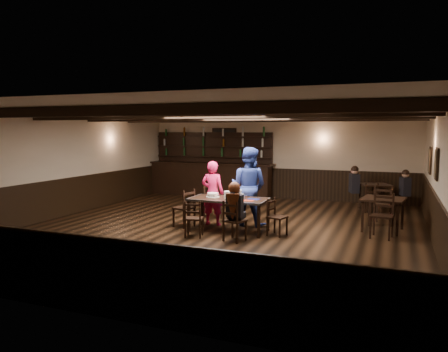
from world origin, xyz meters
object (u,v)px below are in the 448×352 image
at_px(man_blue, 248,186).
at_px(chair_near_left, 193,216).
at_px(dining_table, 229,201).
at_px(cake, 213,195).
at_px(chair_near_right, 233,218).
at_px(woman_pink, 213,193).
at_px(bar_counter, 211,175).

bearing_deg(man_blue, chair_near_left, 71.14).
distance_m(dining_table, cake, 0.42).
height_order(chair_near_right, woman_pink, woman_pink).
distance_m(dining_table, man_blue, 0.83).
relative_size(dining_table, bar_counter, 0.39).
bearing_deg(chair_near_left, bar_counter, 109.81).
bearing_deg(dining_table, chair_near_left, -120.71).
relative_size(dining_table, chair_near_left, 2.22).
bearing_deg(bar_counter, man_blue, -56.24).
distance_m(woman_pink, cake, 0.49).
relative_size(dining_table, woman_pink, 1.14).
bearing_deg(woman_pink, chair_near_right, 126.14).
height_order(chair_near_left, woman_pink, woman_pink).
bearing_deg(dining_table, chair_near_right, -63.97).
height_order(woman_pink, cake, woman_pink).
relative_size(man_blue, cake, 6.05).
distance_m(woman_pink, bar_counter, 4.80).
xyz_separation_m(chair_near_right, cake, (-0.82, 0.89, 0.30)).
bearing_deg(chair_near_right, chair_near_left, 178.64).
height_order(woman_pink, man_blue, man_blue).
bearing_deg(cake, man_blue, 48.97).
xyz_separation_m(dining_table, man_blue, (0.21, 0.76, 0.26)).
relative_size(chair_near_left, cake, 2.56).
height_order(chair_near_left, chair_near_right, chair_near_right).
xyz_separation_m(woman_pink, man_blue, (0.82, 0.26, 0.17)).
distance_m(chair_near_left, man_blue, 1.79).
distance_m(dining_table, bar_counter, 5.50).
bearing_deg(dining_table, bar_counter, 117.52).
distance_m(chair_near_left, bar_counter, 6.07).
relative_size(woman_pink, man_blue, 0.82).
height_order(dining_table, woman_pink, woman_pink).
distance_m(chair_near_left, cake, 0.93).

